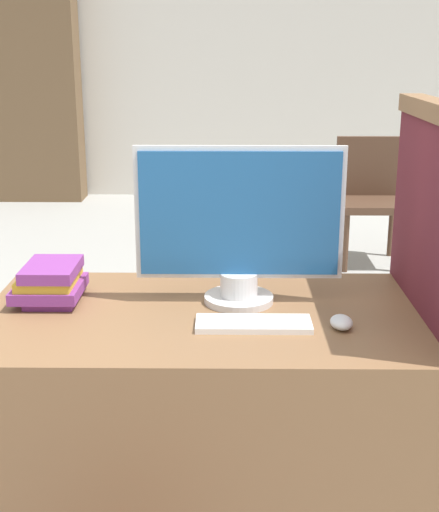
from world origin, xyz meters
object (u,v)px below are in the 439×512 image
Objects in this scene: monitor at (239,227)px; mouse at (341,322)px; keyboard at (254,324)px; book_stack at (51,283)px; far_chair at (370,193)px.

mouse is (0.27, -0.20, -0.21)m from monitor.
keyboard is at bearing 178.14° from mouse.
keyboard is at bearing -79.11° from monitor.
mouse is at bearing -13.90° from book_stack.
book_stack reaches higher than mouse.
monitor is 2.62× the size of book_stack.
far_chair is at bearing 77.59° from mouse.
book_stack is 3.25m from far_chair.
monitor is at bearing 100.89° from keyboard.
book_stack is at bearing 166.10° from mouse.
mouse reaches higher than keyboard.
far_chair is (0.91, 3.06, -0.28)m from keyboard.
far_chair is at bearing 73.52° from keyboard.
book_stack reaches higher than far_chair.
far_chair is at bearing 62.58° from book_stack.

